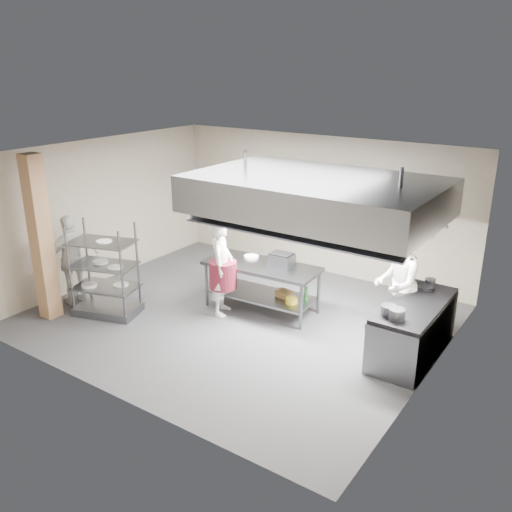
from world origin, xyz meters
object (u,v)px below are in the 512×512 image
Objects in this scene: island at (262,287)px; stockpot at (388,310)px; griddle at (281,260)px; chef_head at (221,267)px; pass_rack at (104,270)px; chef_plating at (73,260)px; chef_line at (396,284)px; cooking_range at (413,331)px.

island is 9.52× the size of stockpot.
griddle is at bearing 23.65° from island.
island is 0.88m from chef_head.
pass_rack is at bearing -167.78° from stockpot.
chef_head is 7.98× the size of stockpot.
griddle is (2.60, 1.93, 0.15)m from pass_rack.
griddle is 2.54m from stockpot.
chef_head is at bearing 132.23° from chef_plating.
griddle is (-2.12, -0.19, 0.04)m from chef_line.
griddle is at bearing 136.37° from chef_plating.
griddle is 1.91× the size of stockpot.
chef_line is at bearing -98.30° from chef_head.
chef_plating is at bearing -169.58° from stockpot.
cooking_range is 4.60× the size of griddle.
chef_head reaches higher than island.
stockpot reaches higher than cooking_range.
stockpot is (5.88, 1.08, 0.10)m from chef_plating.
cooking_range is 2.67m from griddle.
griddle reaches higher than cooking_range.
cooking_range is 6.34m from chef_plating.
griddle is at bearing 175.50° from cooking_range.
pass_rack is at bearing -80.28° from chef_line.
stockpot is (3.24, -0.14, 0.07)m from chef_head.
chef_line is (2.96, 0.90, 0.07)m from chef_head.
cooking_range is at bearing -7.30° from griddle.
cooking_range is 8.80× the size of stockpot.
chef_head reaches higher than cooking_range.
chef_plating reaches higher than cooking_range.
island is at bearing -69.20° from chef_head.
pass_rack is 0.89× the size of chef_line.
chef_head is 4.17× the size of griddle.
pass_rack reaches higher than island.
chef_head is 0.93× the size of chef_line.
stockpot is (0.28, -1.04, -0.00)m from chef_line.
stockpot is at bearing -22.35° from griddle.
stockpot is at bearing 117.76° from chef_plating.
cooking_range is at bearing 123.21° from chef_plating.
island is 1.11× the size of chef_line.
island is 0.67m from griddle.
island is at bearing 136.51° from chef_plating.
chef_plating is (-3.16, -1.76, 0.42)m from island.
cooking_range is 1.02× the size of chef_line.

